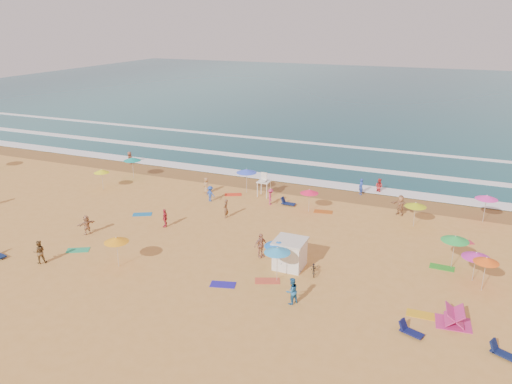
% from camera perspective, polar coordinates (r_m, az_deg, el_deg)
% --- Properties ---
extents(ground, '(220.00, 220.00, 0.00)m').
position_cam_1_polar(ground, '(42.21, -3.20, -4.41)').
color(ground, gold).
rests_on(ground, ground).
extents(ocean, '(220.00, 140.00, 0.18)m').
position_cam_1_polar(ocean, '(121.08, 14.64, 10.69)').
color(ocean, '#0C4756').
rests_on(ocean, ground).
extents(wet_sand, '(220.00, 220.00, 0.00)m').
position_cam_1_polar(wet_sand, '(52.95, 2.68, 0.63)').
color(wet_sand, olive).
rests_on(wet_sand, ground).
extents(surf_foam, '(200.00, 18.70, 0.05)m').
position_cam_1_polar(surf_foam, '(60.92, 5.55, 3.18)').
color(surf_foam, white).
rests_on(surf_foam, ground).
extents(cabana, '(2.00, 2.00, 2.00)m').
position_cam_1_polar(cabana, '(35.93, 3.88, -7.12)').
color(cabana, white).
rests_on(cabana, ground).
extents(cabana_roof, '(2.20, 2.20, 0.12)m').
position_cam_1_polar(cabana_roof, '(35.47, 3.92, -5.59)').
color(cabana_roof, silver).
rests_on(cabana_roof, cabana).
extents(bicycle, '(0.96, 1.64, 0.81)m').
position_cam_1_polar(bicycle, '(35.45, 6.64, -8.68)').
color(bicycle, black).
rests_on(bicycle, ground).
extents(lifeguard_stand, '(1.20, 1.20, 2.10)m').
position_cam_1_polar(lifeguard_stand, '(49.72, 0.92, 0.66)').
color(lifeguard_stand, white).
rests_on(lifeguard_stand, ground).
extents(beach_umbrellas, '(55.57, 29.23, 0.76)m').
position_cam_1_polar(beach_umbrellas, '(41.46, -3.42, -1.62)').
color(beach_umbrellas, '#F0F71A').
rests_on(beach_umbrellas, ground).
extents(loungers, '(60.94, 19.44, 0.34)m').
position_cam_1_polar(loungers, '(35.88, 7.90, -8.81)').
color(loungers, '#101554').
rests_on(loungers, ground).
extents(towels, '(48.15, 22.35, 0.03)m').
position_cam_1_polar(towels, '(39.70, -2.17, -5.97)').
color(towels, '#AD152F').
rests_on(towels, ground).
extents(popup_tents, '(7.81, 14.32, 1.20)m').
position_cam_1_polar(popup_tents, '(37.77, 26.35, -8.56)').
color(popup_tents, '#C62C79').
rests_on(popup_tents, ground).
extents(beachgoers, '(47.00, 27.26, 2.15)m').
position_cam_1_polar(beachgoers, '(44.81, -0.51, -1.81)').
color(beachgoers, '#CB3246').
rests_on(beachgoers, ground).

